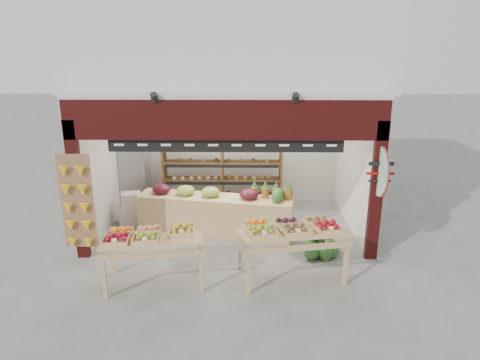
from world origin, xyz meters
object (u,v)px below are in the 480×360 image
(refrigerator, at_px, (134,174))
(display_table_left, at_px, (147,238))
(display_table_right, at_px, (292,230))
(cardboard_stack, at_px, (141,211))
(watermelon_pile, at_px, (321,246))
(mid_counter, at_px, (215,213))
(back_shelving, at_px, (222,165))

(refrigerator, distance_m, display_table_left, 3.79)
(display_table_right, bearing_deg, cardboard_stack, 142.79)
(refrigerator, height_order, watermelon_pile, refrigerator)
(mid_counter, relative_size, display_table_right, 1.75)
(back_shelving, distance_m, cardboard_stack, 2.21)
(mid_counter, bearing_deg, refrigerator, 143.47)
(back_shelving, bearing_deg, mid_counter, -93.32)
(refrigerator, xyz_separation_m, watermelon_pile, (4.23, -2.57, -0.68))
(refrigerator, distance_m, mid_counter, 2.65)
(mid_counter, bearing_deg, display_table_left, -115.64)
(cardboard_stack, height_order, display_table_right, display_table_right)
(cardboard_stack, bearing_deg, display_table_left, -74.10)
(display_table_left, bearing_deg, watermelon_pile, 18.55)
(back_shelving, height_order, refrigerator, back_shelving)
(watermelon_pile, bearing_deg, cardboard_stack, 157.61)
(cardboard_stack, distance_m, watermelon_pile, 4.18)
(refrigerator, xyz_separation_m, display_table_right, (3.55, -3.40, 0.02))
(back_shelving, bearing_deg, display_table_left, -106.89)
(back_shelving, height_order, mid_counter, back_shelving)
(cardboard_stack, bearing_deg, watermelon_pile, -22.39)
(cardboard_stack, xyz_separation_m, watermelon_pile, (3.87, -1.59, -0.08))
(back_shelving, height_order, display_table_right, back_shelving)
(mid_counter, relative_size, display_table_left, 1.91)
(display_table_left, relative_size, watermelon_pile, 2.42)
(mid_counter, height_order, watermelon_pile, mid_counter)
(back_shelving, xyz_separation_m, watermelon_pile, (2.04, -2.50, -0.94))
(display_table_left, bearing_deg, mid_counter, 64.36)
(back_shelving, distance_m, display_table_left, 3.71)
(display_table_left, distance_m, watermelon_pile, 3.35)
(mid_counter, bearing_deg, cardboard_stack, 161.69)
(back_shelving, xyz_separation_m, mid_counter, (-0.09, -1.48, -0.67))
(display_table_right, bearing_deg, mid_counter, 128.10)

